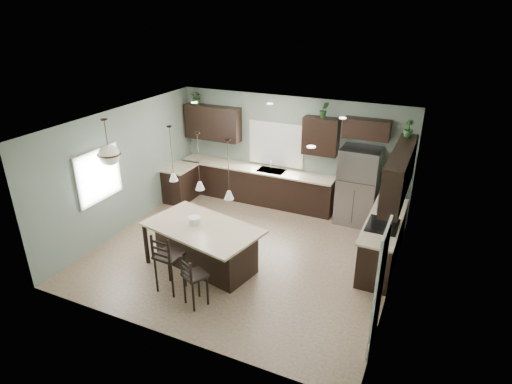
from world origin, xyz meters
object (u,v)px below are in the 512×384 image
object	(u,v)px
kitchen_island	(203,247)
serving_dish	(195,220)
refrigerator	(358,186)
bar_stool_right	(195,280)
plant_back_left	(197,98)
bar_stool_center	(170,261)

from	to	relation	value
kitchen_island	serving_dish	size ratio (longest dim) A/B	9.26
refrigerator	bar_stool_right	xyz separation A→B (m)	(-1.83, -4.25, -0.43)
serving_dish	plant_back_left	xyz separation A→B (m)	(-1.92, 3.36, 1.59)
kitchen_island	bar_stool_right	size ratio (longest dim) A/B	2.26
serving_dish	bar_stool_right	size ratio (longest dim) A/B	0.24
refrigerator	bar_stool_center	bearing A→B (deg)	-121.25
bar_stool_center	refrigerator	bearing A→B (deg)	61.72
serving_dish	plant_back_left	size ratio (longest dim) A/B	0.66
kitchen_island	serving_dish	xyz separation A→B (m)	(-0.20, 0.04, 0.53)
serving_dish	bar_stool_right	xyz separation A→B (m)	(0.66, -1.08, -0.50)
bar_stool_center	plant_back_left	bearing A→B (deg)	117.35
kitchen_island	serving_dish	world-z (taller)	serving_dish
serving_dish	plant_back_left	world-z (taller)	plant_back_left
serving_dish	bar_stool_center	size ratio (longest dim) A/B	0.20
serving_dish	bar_stool_right	world-z (taller)	serving_dish
kitchen_island	plant_back_left	size ratio (longest dim) A/B	6.07
kitchen_island	bar_stool_right	bearing A→B (deg)	-53.58
bar_stool_center	bar_stool_right	world-z (taller)	bar_stool_center
serving_dish	bar_stool_center	xyz separation A→B (m)	(0.01, -0.90, -0.40)
bar_stool_center	bar_stool_right	xyz separation A→B (m)	(0.65, -0.17, -0.11)
serving_dish	bar_stool_center	world-z (taller)	bar_stool_center
kitchen_island	plant_back_left	bearing A→B (deg)	134.26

